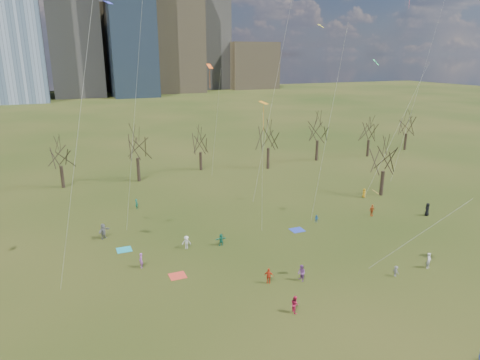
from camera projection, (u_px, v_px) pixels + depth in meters
name	position (u px, v px, depth m)	size (l,w,h in m)	color
ground	(289.00, 285.00, 40.17)	(500.00, 500.00, 0.00)	black
downtown_skyline	(83.00, 17.00, 214.70)	(212.50, 78.00, 118.00)	slate
bare_tree_row	(181.00, 146.00, 71.36)	(113.04, 29.80, 9.50)	black
blanket_teal	(124.00, 250.00, 47.31)	(1.60, 1.50, 0.03)	teal
blanket_navy	(297.00, 230.00, 52.61)	(1.60, 1.50, 0.03)	#2337A4
blanket_crimson	(178.00, 276.00, 41.73)	(1.60, 1.50, 0.03)	red
person_1	(429.00, 261.00, 43.09)	(0.60, 0.39, 1.64)	silver
person_2	(295.00, 304.00, 35.66)	(0.74, 0.58, 1.53)	#BF1B45
person_3	(396.00, 271.00, 41.55)	(0.70, 0.40, 1.09)	slate
person_4	(269.00, 276.00, 40.17)	(0.91, 0.38, 1.55)	red
person_5	(221.00, 240.00, 48.23)	(1.30, 0.41, 1.40)	#197255
person_6	(427.00, 209.00, 57.12)	(0.86, 0.56, 1.77)	black
person_7	(141.00, 260.00, 43.16)	(0.58, 0.38, 1.58)	#9E54A8
person_8	(317.00, 219.00, 54.90)	(0.48, 0.37, 0.98)	#235B9A
person_9	(186.00, 242.00, 47.45)	(0.97, 0.56, 1.50)	silver
person_10	(372.00, 210.00, 57.03)	(0.94, 0.39, 1.60)	#BC4E1A
person_11	(103.00, 231.00, 49.99)	(1.71, 0.54, 1.84)	slate
person_12	(364.00, 193.00, 64.48)	(0.67, 0.44, 1.38)	orange
person_13	(137.00, 204.00, 59.78)	(0.52, 0.34, 1.42)	#176851
person_14	(302.00, 273.00, 40.59)	(0.80, 0.62, 1.65)	#8C4C99
kites_airborne	(285.00, 118.00, 47.72)	(66.08, 48.65, 29.51)	orange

